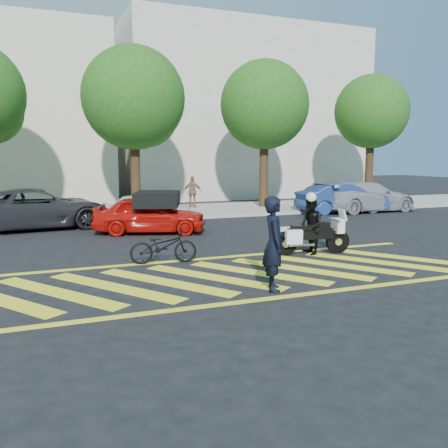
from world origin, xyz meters
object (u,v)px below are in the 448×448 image
object	(u,v)px
bicycle	(163,246)
parked_mid_left	(38,209)
parked_right	(342,198)
red_convertible	(150,214)
parked_mid_right	(147,208)
parked_far_right	(366,197)
officer_bike	(274,244)
police_motorcycle	(310,235)
officer_moto	(310,226)

from	to	relation	value
bicycle	parked_mid_left	distance (m)	7.90
parked_mid_left	parked_right	world-z (taller)	parked_mid_left
parked_mid_left	red_convertible	bearing A→B (deg)	-130.88
parked_mid_right	parked_far_right	bearing A→B (deg)	-89.47
parked_mid_left	parked_far_right	distance (m)	14.91
officer_bike	parked_far_right	xyz separation A→B (m)	(10.51, 10.60, -0.22)
police_motorcycle	parked_right	xyz separation A→B (m)	(6.50, 7.74, 0.19)
parked_far_right	officer_moto	bearing A→B (deg)	133.01
bicycle	police_motorcycle	xyz separation A→B (m)	(4.06, -0.37, 0.09)
parked_mid_left	parked_mid_right	xyz separation A→B (m)	(4.11, 0.08, -0.15)
officer_moto	red_convertible	world-z (taller)	officer_moto
officer_bike	police_motorcycle	xyz separation A→B (m)	(2.58, 2.80, -0.42)
red_convertible	police_motorcycle	bearing A→B (deg)	-128.43
officer_moto	red_convertible	distance (m)	6.16
parked_mid_right	red_convertible	bearing A→B (deg)	170.44
red_convertible	parked_mid_right	distance (m)	2.66
bicycle	officer_moto	distance (m)	4.07
parked_mid_left	parked_mid_right	bearing A→B (deg)	-94.93
police_motorcycle	red_convertible	bearing A→B (deg)	132.16
police_motorcycle	parked_right	distance (m)	10.11
parked_mid_right	officer_bike	bearing A→B (deg)	-177.91
bicycle	red_convertible	distance (m)	4.86
police_motorcycle	officer_moto	size ratio (longest dim) A/B	1.39
red_convertible	parked_mid_left	size ratio (longest dim) A/B	0.72
officer_moto	parked_mid_right	xyz separation A→B (m)	(-2.85, 7.80, -0.18)
bicycle	parked_right	world-z (taller)	parked_right
parked_mid_right	officer_moto	bearing A→B (deg)	-159.36
police_motorcycle	parked_far_right	bearing A→B (deg)	53.86
officer_bike	parked_far_right	distance (m)	14.93
police_motorcycle	red_convertible	world-z (taller)	red_convertible
bicycle	parked_far_right	world-z (taller)	parked_far_right
bicycle	red_convertible	size ratio (longest dim) A/B	0.43
red_convertible	parked_right	distance (m)	10.16
police_motorcycle	parked_far_right	distance (m)	11.12
bicycle	parked_mid_left	world-z (taller)	parked_mid_left
bicycle	parked_right	xyz separation A→B (m)	(10.55, 7.37, 0.27)
officer_bike	parked_right	bearing A→B (deg)	-21.83
police_motorcycle	parked_right	size ratio (longest dim) A/B	0.51
parked_right	parked_far_right	xyz separation A→B (m)	(1.43, 0.05, 0.02)
red_convertible	parked_mid_right	size ratio (longest dim) A/B	1.09
police_motorcycle	officer_moto	bearing A→B (deg)	-149.87
red_convertible	parked_right	bearing A→B (deg)	-56.59
officer_moto	parked_right	size ratio (longest dim) A/B	0.36
parked_mid_right	parked_mid_left	bearing A→B (deg)	91.69
red_convertible	parked_far_right	bearing A→B (deg)	-58.15
parked_mid_right	police_motorcycle	bearing A→B (deg)	-159.25
police_motorcycle	parked_far_right	xyz separation A→B (m)	(7.93, 7.79, 0.21)
officer_moto	parked_far_right	distance (m)	11.13
red_convertible	parked_right	xyz separation A→B (m)	(9.83, 2.57, 0.05)
officer_moto	parked_far_right	world-z (taller)	officer_moto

